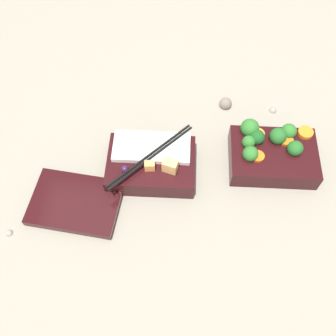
% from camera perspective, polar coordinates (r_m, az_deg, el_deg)
% --- Properties ---
extents(ground_plane, '(3.00, 3.00, 0.00)m').
position_cam_1_polar(ground_plane, '(0.87, 6.10, -0.32)').
color(ground_plane, gray).
extents(bento_tray_vegetable, '(0.18, 0.14, 0.08)m').
position_cam_1_polar(bento_tray_vegetable, '(0.88, 14.79, 2.16)').
color(bento_tray_vegetable, black).
rests_on(bento_tray_vegetable, ground_plane).
extents(bento_tray_rice, '(0.18, 0.17, 0.08)m').
position_cam_1_polar(bento_tray_rice, '(0.84, -2.42, 0.71)').
color(bento_tray_rice, black).
rests_on(bento_tray_rice, ground_plane).
extents(bento_lid, '(0.20, 0.15, 0.02)m').
position_cam_1_polar(bento_lid, '(0.84, -13.26, -4.92)').
color(bento_lid, black).
rests_on(bento_lid, ground_plane).
extents(pebble_0, '(0.03, 0.03, 0.03)m').
position_cam_1_polar(pebble_0, '(0.97, 8.34, 9.21)').
color(pebble_0, '#7A6B5B').
rests_on(pebble_0, ground_plane).
extents(pebble_1, '(0.02, 0.02, 0.02)m').
position_cam_1_polar(pebble_1, '(0.99, 15.01, 8.19)').
color(pebble_1, gray).
rests_on(pebble_1, ground_plane).
extents(pebble_2, '(0.01, 0.01, 0.01)m').
position_cam_1_polar(pebble_2, '(0.85, -22.10, -8.67)').
color(pebble_2, gray).
rests_on(pebble_2, ground_plane).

